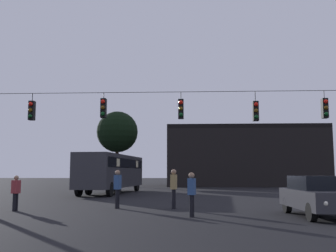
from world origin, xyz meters
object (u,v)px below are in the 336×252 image
Objects in this scene: pedestrian_crossing_center at (118,186)px; tree_left_silhouette at (117,132)px; car_near_right at (318,195)px; pedestrian_crossing_right at (16,191)px; city_bus at (112,170)px; pedestrian_near_bus at (192,192)px; pedestrian_trailing at (174,186)px.

pedestrian_crossing_center is 30.19m from tree_left_silhouette.
car_near_right is 2.89× the size of pedestrian_crossing_right.
tree_left_silhouette reaches higher than city_bus.
car_near_right is at bearing -55.54° from city_bus.
city_bus reaches higher than pedestrian_near_bus.
tree_left_silhouette is (-2.55, 16.33, 4.71)m from city_bus.
city_bus reaches higher than car_near_right.
pedestrian_near_bus is 0.18× the size of tree_left_silhouette.
city_bus is at bearing 102.02° from pedestrian_crossing_center.
pedestrian_crossing_center is 1.16× the size of pedestrian_crossing_right.
city_bus is at bearing 84.26° from pedestrian_crossing_right.
city_bus is 6.24× the size of pedestrian_trailing.
pedestrian_near_bus reaches higher than pedestrian_crossing_right.
pedestrian_crossing_center is (2.74, -12.87, -0.86)m from city_bus.
pedestrian_crossing_center is (-8.15, 3.00, 0.21)m from car_near_right.
pedestrian_crossing_right is at bearing -169.03° from pedestrian_trailing.
pedestrian_trailing is (2.61, -0.09, 0.02)m from pedestrian_crossing_center.
car_near_right is (10.89, -15.87, -1.07)m from city_bus.
pedestrian_trailing is at bearing 152.30° from car_near_right.
tree_left_silhouette is (-1.12, 30.60, 5.73)m from pedestrian_crossing_right.
pedestrian_near_bus is (6.13, -16.18, -0.93)m from city_bus.
car_near_right is 8.69m from pedestrian_crossing_center.
tree_left_silhouette is at bearing 105.09° from pedestrian_trailing.
city_bus is 6.35× the size of pedestrian_crossing_center.
car_near_right is 6.26m from pedestrian_trailing.
pedestrian_crossing_right is 0.17× the size of tree_left_silhouette.
pedestrian_crossing_center is at bearing 159.77° from car_near_right.
car_near_right is 0.48× the size of tree_left_silhouette.
pedestrian_crossing_right is at bearing -95.74° from city_bus.
pedestrian_near_bus is 0.92× the size of pedestrian_trailing.
city_bus is at bearing 124.46° from car_near_right.
tree_left_silhouette is at bearing 92.09° from pedestrian_crossing_right.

